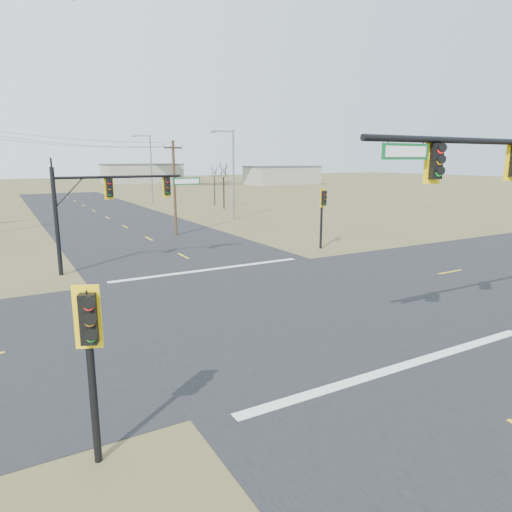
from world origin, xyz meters
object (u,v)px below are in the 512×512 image
Objects in this scene: mast_arm_far at (115,195)px; pedestal_signal_ne at (323,205)px; streetlight_b at (150,165)px; utility_pole_near at (174,186)px; pedestal_signal_sw at (90,335)px; streetlight_a at (232,170)px; bare_tree_c at (223,169)px; bare_tree_d at (214,171)px.

mast_arm_far is 1.98× the size of pedestal_signal_ne.
streetlight_b is at bearing 61.22° from mast_arm_far.
pedestal_signal_sw is at bearing -112.92° from utility_pole_near.
streetlight_a reaches higher than pedestal_signal_ne.
pedestal_signal_ne is 0.67× the size of bare_tree_c.
pedestal_signal_sw is at bearing -106.90° from streetlight_a.
streetlight_b is at bearing 138.16° from bare_tree_d.
bare_tree_d is (1.20, 5.61, -0.38)m from bare_tree_c.
streetlight_a is at bearing 38.98° from utility_pole_near.
bare_tree_c is 5.75m from bare_tree_d.
mast_arm_far is 39.80m from bare_tree_d.
utility_pole_near is 11.90m from streetlight_a.
pedestal_signal_sw is 58.02m from bare_tree_d.
pedestal_signal_ne is 13.31m from utility_pole_near.
utility_pole_near reaches higher than bare_tree_d.
pedestal_signal_sw is 0.40× the size of streetlight_b.
mast_arm_far is 2.18× the size of pedestal_signal_sw.
streetlight_a is 1.45× the size of bare_tree_c.
bare_tree_c reaches higher than pedestal_signal_ne.
utility_pole_near is 22.20m from bare_tree_c.
bare_tree_c reaches higher than bare_tree_d.
mast_arm_far is 34.51m from bare_tree_c.
pedestal_signal_sw is at bearing -92.05° from streetlight_b.
utility_pole_near is at bearing 44.81° from mast_arm_far.
bare_tree_c is at bearing 82.86° from streetlight_a.
pedestal_signal_ne is at bearing -82.14° from streetlight_a.
pedestal_signal_ne is at bearing -13.60° from mast_arm_far.
pedestal_signal_ne is at bearing -101.58° from bare_tree_d.
mast_arm_far is at bearing -93.61° from streetlight_b.
streetlight_b is 1.68× the size of bare_tree_d.
pedestal_signal_ne is 35.29m from bare_tree_d.
utility_pole_near reaches higher than pedestal_signal_ne.
pedestal_signal_ne is 0.74× the size of bare_tree_d.
bare_tree_d is (21.61, 33.43, 0.40)m from mast_arm_far.
streetlight_a is 0.96× the size of streetlight_b.
mast_arm_far reaches higher than bare_tree_d.
bare_tree_d is (7.08, 34.53, 1.57)m from pedestal_signal_ne.
pedestal_signal_ne is 41.23m from streetlight_b.
bare_tree_c is (20.40, 27.82, 0.78)m from mast_arm_far.
streetlight_a reaches higher than pedestal_signal_sw.
pedestal_signal_ne is at bearing -56.65° from utility_pole_near.
bare_tree_d is at bearing 77.88° from bare_tree_c.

